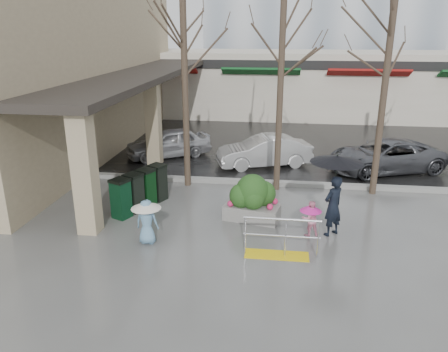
% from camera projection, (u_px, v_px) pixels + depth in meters
% --- Properties ---
extents(ground, '(120.00, 120.00, 0.00)m').
position_uv_depth(ground, '(231.00, 231.00, 12.25)').
color(ground, '#51514F').
rests_on(ground, ground).
extents(street_asphalt, '(120.00, 36.00, 0.01)m').
position_uv_depth(street_asphalt, '(265.00, 103.00, 32.89)').
color(street_asphalt, black).
rests_on(street_asphalt, ground).
extents(curb, '(120.00, 0.30, 0.15)m').
position_uv_depth(curb, '(244.00, 182.00, 15.98)').
color(curb, gray).
rests_on(curb, ground).
extents(near_building, '(6.00, 18.00, 8.00)m').
position_uv_depth(near_building, '(53.00, 61.00, 19.58)').
color(near_building, tan).
rests_on(near_building, ground).
extents(canopy_slab, '(2.80, 18.00, 0.25)m').
position_uv_depth(canopy_slab, '(144.00, 71.00, 19.18)').
color(canopy_slab, '#2D2823').
rests_on(canopy_slab, pillar_front).
extents(pillar_front, '(0.55, 0.55, 3.50)m').
position_uv_depth(pillar_front, '(85.00, 172.00, 11.70)').
color(pillar_front, tan).
rests_on(pillar_front, ground).
extents(pillar_back, '(0.55, 0.55, 3.50)m').
position_uv_depth(pillar_back, '(153.00, 123.00, 17.80)').
color(pillar_back, tan).
rests_on(pillar_back, ground).
extents(storefront_row, '(34.00, 6.74, 4.00)m').
position_uv_depth(storefront_row, '(294.00, 83.00, 28.21)').
color(storefront_row, beige).
rests_on(storefront_row, ground).
extents(handrail, '(1.90, 0.50, 1.03)m').
position_uv_depth(handrail, '(280.00, 242.00, 10.83)').
color(handrail, yellow).
rests_on(handrail, ground).
extents(tree_west, '(3.20, 3.20, 6.80)m').
position_uv_depth(tree_west, '(184.00, 39.00, 14.24)').
color(tree_west, '#382B21').
rests_on(tree_west, ground).
extents(tree_midwest, '(3.20, 3.20, 7.00)m').
position_uv_depth(tree_midwest, '(283.00, 34.00, 13.79)').
color(tree_midwest, '#382B21').
rests_on(tree_midwest, ground).
extents(tree_mideast, '(3.20, 3.20, 6.50)m').
position_uv_depth(tree_mideast, '(389.00, 47.00, 13.50)').
color(tree_mideast, '#382B21').
rests_on(tree_mideast, ground).
extents(woman, '(1.41, 1.41, 2.31)m').
position_uv_depth(woman, '(335.00, 185.00, 11.61)').
color(woman, black).
rests_on(woman, ground).
extents(child_pink, '(0.60, 0.60, 1.01)m').
position_uv_depth(child_pink, '(310.00, 216.00, 11.84)').
color(child_pink, pink).
rests_on(child_pink, ground).
extents(child_blue, '(0.79, 0.79, 1.22)m').
position_uv_depth(child_blue, '(147.00, 217.00, 11.37)').
color(child_blue, '#6593B4').
rests_on(child_blue, ground).
extents(planter, '(1.73, 1.11, 1.40)m').
position_uv_depth(planter, '(252.00, 198.00, 12.84)').
color(planter, slate).
rests_on(planter, ground).
extents(news_boxes, '(1.35, 2.18, 1.21)m').
position_uv_depth(news_boxes, '(140.00, 190.00, 13.65)').
color(news_boxes, '#0C351D').
rests_on(news_boxes, ground).
extents(car_a, '(3.93, 3.21, 1.26)m').
position_uv_depth(car_a, '(168.00, 143.00, 19.16)').
color(car_a, '#B0B1B5').
rests_on(car_a, ground).
extents(car_b, '(4.05, 2.52, 1.26)m').
position_uv_depth(car_b, '(264.00, 151.00, 17.85)').
color(car_b, silver).
rests_on(car_b, ground).
extents(car_c, '(4.97, 3.49, 1.26)m').
position_uv_depth(car_c, '(385.00, 156.00, 17.20)').
color(car_c, '#525459').
rests_on(car_c, ground).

